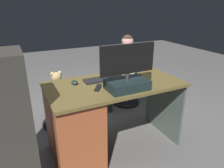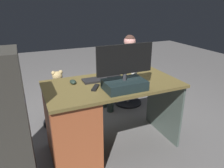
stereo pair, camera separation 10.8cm
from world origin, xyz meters
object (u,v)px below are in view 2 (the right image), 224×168
at_px(teddy_bear, 58,83).
at_px(visitor_chair, 128,88).
at_px(computer_mouse, 73,82).
at_px(cup, 134,70).
at_px(person, 124,66).
at_px(office_chair_teddy, 60,106).
at_px(tv_remote, 95,87).
at_px(keyboard, 103,79).
at_px(monitor, 125,77).
at_px(desk, 81,120).

height_order(teddy_bear, visitor_chair, teddy_bear).
relative_size(computer_mouse, cup, 1.03).
bearing_deg(visitor_chair, person, 7.97).
xyz_separation_m(office_chair_teddy, teddy_bear, (0.00, -0.01, 0.32)).
distance_m(cup, tv_remote, 0.59).
height_order(keyboard, cup, cup).
relative_size(keyboard, tv_remote, 2.80).
height_order(visitor_chair, person, person).
height_order(keyboard, person, person).
bearing_deg(person, office_chair_teddy, 7.97).
relative_size(monitor, office_chair_teddy, 1.12).
xyz_separation_m(desk, teddy_bear, (0.08, -0.75, 0.15)).
relative_size(office_chair_teddy, person, 0.44).
bearing_deg(visitor_chair, cup, 66.00).
relative_size(office_chair_teddy, teddy_bear, 1.62).
bearing_deg(office_chair_teddy, monitor, 116.69).
distance_m(office_chair_teddy, person, 1.08).
bearing_deg(tv_remote, office_chair_teddy, -40.55).
bearing_deg(teddy_bear, computer_mouse, 95.75).
xyz_separation_m(keyboard, person, (-0.63, -0.75, -0.14)).
xyz_separation_m(computer_mouse, visitor_chair, (-1.03, -0.75, -0.52)).
bearing_deg(person, teddy_bear, 7.36).
xyz_separation_m(keyboard, tv_remote, (0.15, 0.19, -0.00)).
bearing_deg(tv_remote, desk, 8.96).
relative_size(monitor, tv_remote, 3.57).
bearing_deg(teddy_bear, office_chair_teddy, 90.00).
relative_size(keyboard, person, 0.39).
distance_m(teddy_bear, visitor_chair, 1.14).
distance_m(keyboard, office_chair_teddy, 0.89).
height_order(desk, office_chair_teddy, desk).
relative_size(keyboard, office_chair_teddy, 0.87).
bearing_deg(cup, visitor_chair, -114.00).
bearing_deg(office_chair_teddy, teddy_bear, -90.00).
bearing_deg(visitor_chair, computer_mouse, 35.96).
xyz_separation_m(monitor, tv_remote, (0.24, -0.12, -0.11)).
distance_m(cup, visitor_chair, 0.97).
height_order(computer_mouse, teddy_bear, computer_mouse).
relative_size(monitor, computer_mouse, 5.58).
relative_size(desk, person, 1.25).
relative_size(desk, office_chair_teddy, 2.82).
distance_m(monitor, computer_mouse, 0.54).
distance_m(office_chair_teddy, visitor_chair, 1.10).
bearing_deg(visitor_chair, keyboard, 46.74).
height_order(tv_remote, teddy_bear, tv_remote).
bearing_deg(computer_mouse, desk, 98.84).
bearing_deg(tv_remote, cup, -123.40).
height_order(computer_mouse, visitor_chair, computer_mouse).
bearing_deg(cup, teddy_bear, -37.50).
xyz_separation_m(computer_mouse, teddy_bear, (0.06, -0.60, -0.22)).
bearing_deg(monitor, teddy_bear, -63.57).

